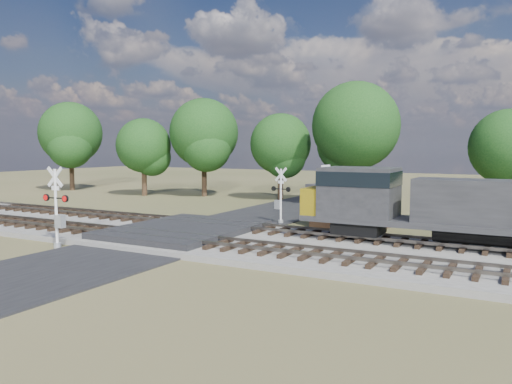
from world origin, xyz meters
The scene contains 10 objects.
ground centered at (0.00, 0.00, 0.00)m, with size 160.00×160.00×0.00m, color #414625.
ballast_bed centered at (10.00, 0.50, 0.15)m, with size 140.00×10.00×0.30m, color gray.
road centered at (0.00, 0.00, 0.04)m, with size 7.00×60.00×0.08m, color black.
crossing_panel centered at (0.00, 0.50, 0.32)m, with size 7.00×9.00×0.62m, color #262628.
track_near centered at (3.12, -2.00, 0.41)m, with size 140.00×2.60×0.33m.
track_far centered at (3.12, 3.00, 0.41)m, with size 140.00×2.60×0.33m.
crossing_signal_near centered at (-3.64, -5.41, 1.77)m, with size 1.72×0.37×4.26m.
crossing_signal_far centered at (2.82, 7.58, 1.62)m, with size 1.56×0.40×3.89m.
equipment_shed centered at (7.54, 8.39, 1.44)m, with size 5.28×5.28×2.85m.
treeline centered at (1.98, 20.41, 6.22)m, with size 80.31×10.45×10.96m.
Camera 1 is at (17.43, -22.93, 5.25)m, focal length 35.00 mm.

